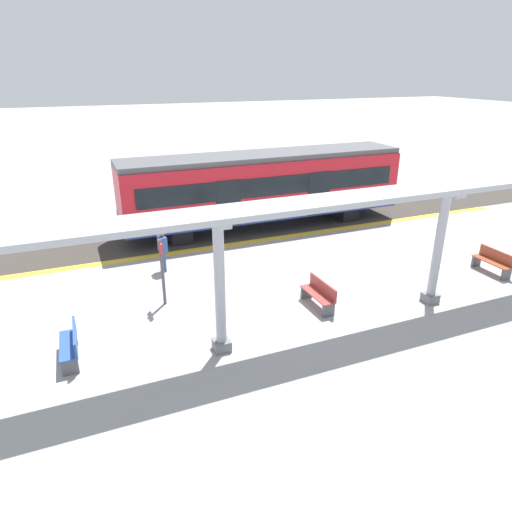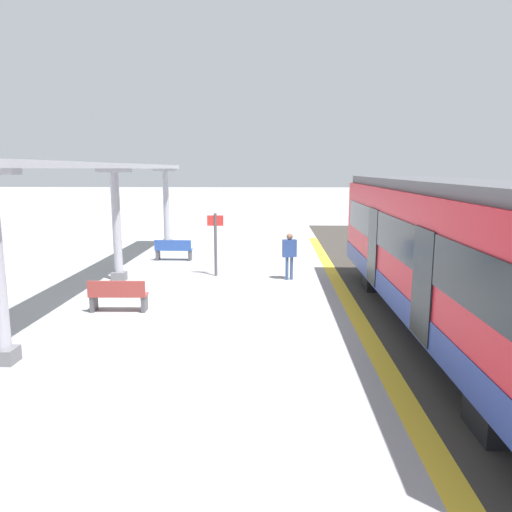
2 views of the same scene
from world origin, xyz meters
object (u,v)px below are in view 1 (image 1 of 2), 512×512
platform_info_sign (162,266)px  bench_far_end (71,344)px  bench_mid_platform (493,261)px  passenger_waiting_near_edge (163,246)px  bench_near_end (319,294)px  canopy_pillar_third (438,248)px  train_near_carriage (264,189)px  canopy_pillar_second (220,287)px

platform_info_sign → bench_far_end: bearing=-53.9°
bench_mid_platform → passenger_waiting_near_edge: passenger_waiting_near_edge is taller
bench_far_end → platform_info_sign: bearing=126.1°
bench_far_end → bench_mid_platform: bearing=89.4°
bench_near_end → platform_info_sign: bearing=-114.5°
canopy_pillar_third → train_near_carriage: bearing=-168.0°
platform_info_sign → bench_near_end: bearing=65.5°
bench_near_end → bench_mid_platform: bearing=88.6°
platform_info_sign → bench_mid_platform: bearing=79.3°
train_near_carriage → bench_far_end: (8.04, -8.90, -1.39)m
bench_near_end → platform_info_sign: (-2.05, -4.50, 0.89)m
platform_info_sign → train_near_carriage: bearing=134.6°
train_near_carriage → platform_info_sign: (5.96, -6.05, -0.50)m
canopy_pillar_second → passenger_waiting_near_edge: canopy_pillar_second is taller
canopy_pillar_third → passenger_waiting_near_edge: bearing=-127.5°
passenger_waiting_near_edge → bench_mid_platform: bearing=67.0°
canopy_pillar_second → bench_near_end: bearing=107.2°
bench_near_end → train_near_carriage: bearing=169.1°
canopy_pillar_second → platform_info_sign: canopy_pillar_second is taller
train_near_carriage → passenger_waiting_near_edge: size_ratio=8.36×
canopy_pillar_second → canopy_pillar_third: (0.00, 7.12, 0.00)m
train_near_carriage → bench_far_end: bearing=-47.9°
canopy_pillar_third → passenger_waiting_near_edge: (-5.73, -7.47, -0.90)m
train_near_carriage → passenger_waiting_near_edge: bearing=-58.4°
canopy_pillar_second → bench_near_end: 4.07m
train_near_carriage → canopy_pillar_second: canopy_pillar_second is taller
bench_mid_platform → bench_far_end: 14.61m
canopy_pillar_third → bench_far_end: (-1.10, -10.84, -1.45)m
canopy_pillar_second → passenger_waiting_near_edge: 5.82m
train_near_carriage → canopy_pillar_third: (9.14, 1.94, 0.06)m
canopy_pillar_second → platform_info_sign: (-3.18, -0.87, -0.56)m
bench_near_end → canopy_pillar_third: bearing=72.1°
platform_info_sign → passenger_waiting_near_edge: bearing=168.6°
canopy_pillar_third → bench_near_end: size_ratio=2.47×
canopy_pillar_third → passenger_waiting_near_edge: size_ratio=2.35×
bench_near_end → bench_mid_platform: same height
bench_mid_platform → bench_far_end: bearing=-90.6°
bench_mid_platform → platform_info_sign: (-2.23, -11.77, 0.89)m
bench_mid_platform → platform_info_sign: 12.01m
passenger_waiting_near_edge → platform_info_sign: bearing=-11.4°
canopy_pillar_second → bench_near_end: canopy_pillar_second is taller
train_near_carriage → bench_far_end: size_ratio=8.80×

